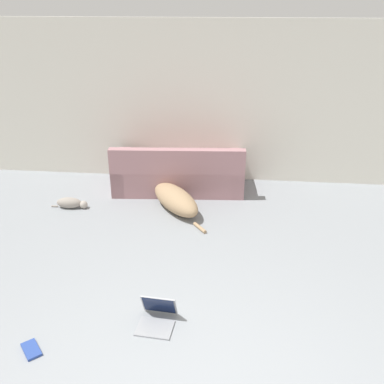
# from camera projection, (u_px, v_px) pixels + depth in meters

# --- Properties ---
(wall_back) EXTENTS (7.80, 0.06, 2.51)m
(wall_back) POSITION_uv_depth(u_px,v_px,m) (222.00, 104.00, 6.69)
(wall_back) COLOR silver
(wall_back) RESTS_ON ground_plane
(couch) EXTENTS (2.05, 0.98, 0.78)m
(couch) POSITION_uv_depth(u_px,v_px,m) (179.00, 174.00, 6.67)
(couch) COLOR #A3757A
(couch) RESTS_ON ground_plane
(dog) EXTENTS (1.02, 1.32, 0.32)m
(dog) POSITION_uv_depth(u_px,v_px,m) (174.00, 198.00, 6.13)
(dog) COLOR #A38460
(dog) RESTS_ON ground_plane
(cat) EXTENTS (0.54, 0.17, 0.16)m
(cat) POSITION_uv_depth(u_px,v_px,m) (71.00, 203.00, 6.16)
(cat) COLOR gray
(cat) RESTS_ON ground_plane
(laptop_open) EXTENTS (0.36, 0.39, 0.25)m
(laptop_open) POSITION_uv_depth(u_px,v_px,m) (157.00, 314.00, 4.01)
(laptop_open) COLOR gray
(laptop_open) RESTS_ON ground_plane
(book_blue) EXTENTS (0.24, 0.25, 0.02)m
(book_blue) POSITION_uv_depth(u_px,v_px,m) (31.00, 350.00, 3.70)
(book_blue) COLOR #28428E
(book_blue) RESTS_ON ground_plane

